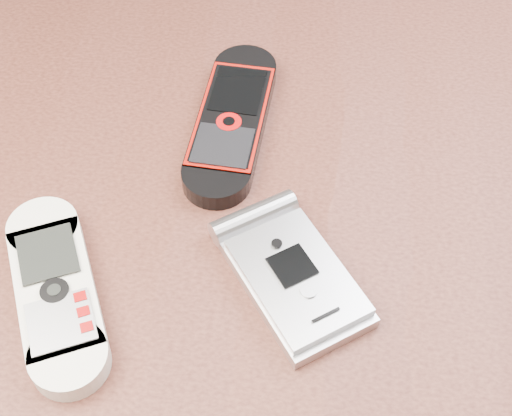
% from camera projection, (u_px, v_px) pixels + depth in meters
% --- Properties ---
extents(table, '(1.20, 0.80, 0.75)m').
position_uv_depth(table, '(250.00, 294.00, 0.58)').
color(table, black).
rests_on(table, ground).
extents(nokia_white, '(0.10, 0.15, 0.02)m').
position_uv_depth(nokia_white, '(56.00, 290.00, 0.45)').
color(nokia_white, white).
rests_on(nokia_white, table).
extents(nokia_black_red, '(0.06, 0.17, 0.02)m').
position_uv_depth(nokia_black_red, '(232.00, 120.00, 0.55)').
color(nokia_black_red, black).
rests_on(nokia_black_red, table).
extents(motorola_razr, '(0.12, 0.13, 0.02)m').
position_uv_depth(motorola_razr, '(294.00, 276.00, 0.46)').
color(motorola_razr, silver).
rests_on(motorola_razr, table).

